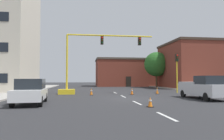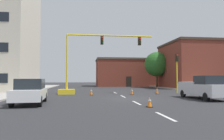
# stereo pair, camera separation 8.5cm
# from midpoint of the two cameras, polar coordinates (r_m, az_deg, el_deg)

# --- Properties ---
(ground_plane) EXTENTS (160.00, 160.00, 0.00)m
(ground_plane) POSITION_cam_midpoint_polar(r_m,az_deg,el_deg) (18.45, 4.50, -7.77)
(ground_plane) COLOR #2D2D30
(sidewalk_left) EXTENTS (6.00, 56.00, 0.14)m
(sidewalk_left) POSITION_cam_midpoint_polar(r_m,az_deg,el_deg) (27.65, -27.02, -5.56)
(sidewalk_left) COLOR #B2ADA3
(sidewalk_left) RESTS_ON ground_plane
(sidewalk_right) EXTENTS (6.00, 56.00, 0.14)m
(sidewalk_right) POSITION_cam_midpoint_polar(r_m,az_deg,el_deg) (30.97, 25.65, -5.21)
(sidewalk_right) COLOR #9E998E
(sidewalk_right) RESTS_ON ground_plane
(lane_stripe_seg_1) EXTENTS (0.16, 2.40, 0.01)m
(lane_stripe_seg_1) POSITION_cam_midpoint_polar(r_m,az_deg,el_deg) (10.34, 14.35, -12.00)
(lane_stripe_seg_1) COLOR silver
(lane_stripe_seg_1) RESTS_ON ground_plane
(lane_stripe_seg_2) EXTENTS (0.16, 2.40, 0.01)m
(lane_stripe_seg_2) POSITION_cam_midpoint_polar(r_m,az_deg,el_deg) (15.54, 6.78, -8.78)
(lane_stripe_seg_2) COLOR silver
(lane_stripe_seg_2) RESTS_ON ground_plane
(lane_stripe_seg_3) EXTENTS (0.16, 2.40, 0.01)m
(lane_stripe_seg_3) POSITION_cam_midpoint_polar(r_m,az_deg,el_deg) (20.89, 3.10, -7.12)
(lane_stripe_seg_3) COLOR silver
(lane_stripe_seg_3) RESTS_ON ground_plane
(lane_stripe_seg_4) EXTENTS (0.16, 2.40, 0.01)m
(lane_stripe_seg_4) POSITION_cam_midpoint_polar(r_m,az_deg,el_deg) (26.31, 0.93, -6.14)
(lane_stripe_seg_4) COLOR silver
(lane_stripe_seg_4) RESTS_ON ground_plane
(building_brick_center) EXTENTS (13.47, 8.60, 6.28)m
(building_brick_center) POSITION_cam_midpoint_polar(r_m,az_deg,el_deg) (49.39, 3.61, -0.70)
(building_brick_center) COLOR brown
(building_brick_center) RESTS_ON ground_plane
(building_row_right) EXTENTS (11.47, 10.97, 8.31)m
(building_row_right) POSITION_cam_midpoint_polar(r_m,az_deg,el_deg) (41.99, 22.06, 1.14)
(building_row_right) COLOR brown
(building_row_right) RESTS_ON ground_plane
(traffic_signal_gantry) EXTENTS (10.81, 1.20, 6.83)m
(traffic_signal_gantry) POSITION_cam_midpoint_polar(r_m,az_deg,el_deg) (24.24, -8.49, -0.90)
(traffic_signal_gantry) COLOR yellow
(traffic_signal_gantry) RESTS_ON ground_plane
(traffic_light_pole_right) EXTENTS (0.32, 0.47, 4.80)m
(traffic_light_pole_right) POSITION_cam_midpoint_polar(r_m,az_deg,el_deg) (27.18, 17.20, 1.53)
(traffic_light_pole_right) COLOR yellow
(traffic_light_pole_right) RESTS_ON ground_plane
(tree_right_far) EXTENTS (4.82, 4.82, 6.98)m
(tree_right_far) POSITION_cam_midpoint_polar(r_m,az_deg,el_deg) (42.43, 12.04, 1.52)
(tree_right_far) COLOR #4C3823
(tree_right_far) RESTS_ON ground_plane
(pickup_truck_silver) EXTENTS (2.13, 5.45, 1.99)m
(pickup_truck_silver) POSITION_cam_midpoint_polar(r_m,az_deg,el_deg) (19.80, 23.59, -4.39)
(pickup_truck_silver) COLOR #BCBCC1
(pickup_truck_silver) RESTS_ON ground_plane
(sedan_white_near_left) EXTENTS (2.21, 4.64, 1.74)m
(sedan_white_near_left) POSITION_cam_midpoint_polar(r_m,az_deg,el_deg) (15.63, -21.02, -5.35)
(sedan_white_near_left) COLOR white
(sedan_white_near_left) RESTS_ON ground_plane
(traffic_cone_roadside_a) EXTENTS (0.36, 0.36, 0.73)m
(traffic_cone_roadside_a) POSITION_cam_midpoint_polar(r_m,az_deg,el_deg) (23.19, 5.49, -5.76)
(traffic_cone_roadside_a) COLOR black
(traffic_cone_roadside_a) RESTS_ON ground_plane
(traffic_cone_roadside_b) EXTENTS (0.36, 0.36, 0.73)m
(traffic_cone_roadside_b) POSITION_cam_midpoint_polar(r_m,az_deg,el_deg) (22.65, -5.52, -5.84)
(traffic_cone_roadside_b) COLOR black
(traffic_cone_roadside_b) RESTS_ON ground_plane
(traffic_cone_roadside_c) EXTENTS (0.36, 0.36, 0.63)m
(traffic_cone_roadside_c) POSITION_cam_midpoint_polar(r_m,az_deg,el_deg) (13.31, 10.27, -8.52)
(traffic_cone_roadside_c) COLOR black
(traffic_cone_roadside_c) RESTS_ON ground_plane
(traffic_cone_roadside_d) EXTENTS (0.36, 0.36, 0.76)m
(traffic_cone_roadside_d) POSITION_cam_midpoint_polar(r_m,az_deg,el_deg) (24.64, 12.19, -5.48)
(traffic_cone_roadside_d) COLOR black
(traffic_cone_roadside_d) RESTS_ON ground_plane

